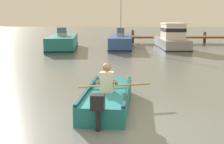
{
  "coord_description": "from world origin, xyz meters",
  "views": [
    {
      "loc": [
        -0.03,
        -5.95,
        2.34
      ],
      "look_at": [
        -0.1,
        3.44,
        0.55
      ],
      "focal_mm": 47.13,
      "sensor_mm": 36.0,
      "label": 1
    }
  ],
  "objects_px": {
    "moored_boat_blue": "(121,42)",
    "moored_boat_grey": "(172,40)",
    "moored_boat_teal": "(63,43)",
    "rowboat_with_person": "(108,97)"
  },
  "relations": [
    {
      "from": "moored_boat_teal",
      "to": "rowboat_with_person",
      "type": "bearing_deg",
      "value": -75.44
    },
    {
      "from": "moored_boat_blue",
      "to": "moored_boat_grey",
      "type": "relative_size",
      "value": 1.29
    },
    {
      "from": "rowboat_with_person",
      "to": "moored_boat_blue",
      "type": "relative_size",
      "value": 0.57
    },
    {
      "from": "rowboat_with_person",
      "to": "moored_boat_grey",
      "type": "distance_m",
      "value": 14.06
    },
    {
      "from": "rowboat_with_person",
      "to": "moored_boat_grey",
      "type": "bearing_deg",
      "value": 72.5
    },
    {
      "from": "moored_boat_blue",
      "to": "moored_boat_grey",
      "type": "distance_m",
      "value": 3.68
    },
    {
      "from": "moored_boat_teal",
      "to": "moored_boat_grey",
      "type": "relative_size",
      "value": 1.24
    },
    {
      "from": "rowboat_with_person",
      "to": "moored_boat_grey",
      "type": "height_order",
      "value": "moored_boat_grey"
    },
    {
      "from": "moored_boat_teal",
      "to": "moored_boat_grey",
      "type": "distance_m",
      "value": 7.7
    },
    {
      "from": "rowboat_with_person",
      "to": "moored_boat_teal",
      "type": "relative_size",
      "value": 0.6
    }
  ]
}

